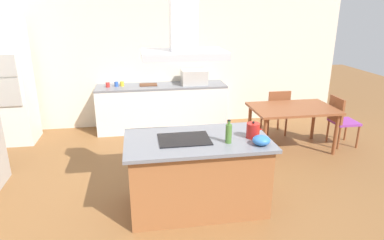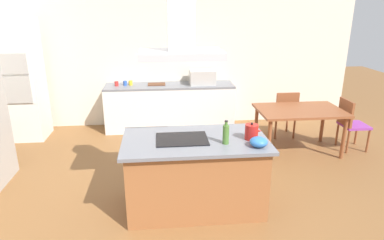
{
  "view_description": "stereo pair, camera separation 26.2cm",
  "coord_description": "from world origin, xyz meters",
  "px_view_note": "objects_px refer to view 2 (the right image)",
  "views": [
    {
      "loc": [
        -0.66,
        -3.62,
        2.39
      ],
      "look_at": [
        0.0,
        0.4,
        1.0
      ],
      "focal_mm": 31.56,
      "sensor_mm": 36.0,
      "label": 1
    },
    {
      "loc": [
        -0.4,
        -3.65,
        2.39
      ],
      "look_at": [
        0.0,
        0.4,
        1.0
      ],
      "focal_mm": 31.56,
      "sensor_mm": 36.0,
      "label": 2
    }
  ],
  "objects_px": {
    "cooktop": "(182,139)",
    "cutting_board": "(157,84)",
    "coffee_mug_red": "(117,84)",
    "mixing_bowl": "(259,142)",
    "range_hood": "(181,34)",
    "chair_facing_back_wall": "(284,111)",
    "chair_at_right_end": "(350,121)",
    "tea_kettle": "(252,132)",
    "coffee_mug_yellow": "(131,83)",
    "countertop_microwave": "(202,77)",
    "dining_table": "(300,114)",
    "olive_oil_bottle": "(226,134)",
    "wall_oven_stack": "(21,80)",
    "coffee_mug_blue": "(125,83)"
  },
  "relations": [
    {
      "from": "chair_at_right_end",
      "to": "cooktop",
      "type": "bearing_deg",
      "value": -153.31
    },
    {
      "from": "countertop_microwave",
      "to": "coffee_mug_red",
      "type": "height_order",
      "value": "countertop_microwave"
    },
    {
      "from": "tea_kettle",
      "to": "coffee_mug_yellow",
      "type": "distance_m",
      "value": 3.41
    },
    {
      "from": "countertop_microwave",
      "to": "wall_oven_stack",
      "type": "relative_size",
      "value": 0.23
    },
    {
      "from": "cooktop",
      "to": "tea_kettle",
      "type": "distance_m",
      "value": 0.82
    },
    {
      "from": "coffee_mug_red",
      "to": "tea_kettle",
      "type": "bearing_deg",
      "value": -57.58
    },
    {
      "from": "tea_kettle",
      "to": "mixing_bowl",
      "type": "xyz_separation_m",
      "value": [
        0.02,
        -0.22,
        -0.04
      ]
    },
    {
      "from": "cutting_board",
      "to": "dining_table",
      "type": "xyz_separation_m",
      "value": [
        2.37,
        -1.43,
        -0.24
      ]
    },
    {
      "from": "chair_facing_back_wall",
      "to": "chair_at_right_end",
      "type": "xyz_separation_m",
      "value": [
        0.92,
        -0.67,
        0.0
      ]
    },
    {
      "from": "chair_at_right_end",
      "to": "range_hood",
      "type": "bearing_deg",
      "value": -153.31
    },
    {
      "from": "coffee_mug_blue",
      "to": "mixing_bowl",
      "type": "bearing_deg",
      "value": -61.56
    },
    {
      "from": "chair_facing_back_wall",
      "to": "coffee_mug_blue",
      "type": "bearing_deg",
      "value": 165.83
    },
    {
      "from": "wall_oven_stack",
      "to": "chair_at_right_end",
      "type": "relative_size",
      "value": 2.47
    },
    {
      "from": "cooktop",
      "to": "wall_oven_stack",
      "type": "bearing_deg",
      "value": 136.05
    },
    {
      "from": "cooktop",
      "to": "coffee_mug_yellow",
      "type": "height_order",
      "value": "coffee_mug_yellow"
    },
    {
      "from": "tea_kettle",
      "to": "countertop_microwave",
      "type": "height_order",
      "value": "countertop_microwave"
    },
    {
      "from": "cooktop",
      "to": "olive_oil_bottle",
      "type": "height_order",
      "value": "olive_oil_bottle"
    },
    {
      "from": "cutting_board",
      "to": "wall_oven_stack",
      "type": "relative_size",
      "value": 0.15
    },
    {
      "from": "coffee_mug_yellow",
      "to": "wall_oven_stack",
      "type": "relative_size",
      "value": 0.04
    },
    {
      "from": "tea_kettle",
      "to": "dining_table",
      "type": "bearing_deg",
      "value": 51.15
    },
    {
      "from": "olive_oil_bottle",
      "to": "range_hood",
      "type": "bearing_deg",
      "value": 160.44
    },
    {
      "from": "cutting_board",
      "to": "range_hood",
      "type": "relative_size",
      "value": 0.38
    },
    {
      "from": "countertop_microwave",
      "to": "cutting_board",
      "type": "bearing_deg",
      "value": 176.84
    },
    {
      "from": "tea_kettle",
      "to": "coffee_mug_yellow",
      "type": "height_order",
      "value": "tea_kettle"
    },
    {
      "from": "mixing_bowl",
      "to": "cutting_board",
      "type": "height_order",
      "value": "mixing_bowl"
    },
    {
      "from": "cutting_board",
      "to": "chair_facing_back_wall",
      "type": "bearing_deg",
      "value": -17.77
    },
    {
      "from": "tea_kettle",
      "to": "range_hood",
      "type": "height_order",
      "value": "range_hood"
    },
    {
      "from": "range_hood",
      "to": "chair_facing_back_wall",
      "type": "bearing_deg",
      "value": 46.25
    },
    {
      "from": "coffee_mug_yellow",
      "to": "range_hood",
      "type": "distance_m",
      "value": 3.25
    },
    {
      "from": "cutting_board",
      "to": "chair_facing_back_wall",
      "type": "height_order",
      "value": "cutting_board"
    },
    {
      "from": "chair_at_right_end",
      "to": "cutting_board",
      "type": "bearing_deg",
      "value": 156.55
    },
    {
      "from": "chair_at_right_end",
      "to": "range_hood",
      "type": "relative_size",
      "value": 0.99
    },
    {
      "from": "tea_kettle",
      "to": "chair_facing_back_wall",
      "type": "xyz_separation_m",
      "value": [
        1.27,
        2.24,
        -0.48
      ]
    },
    {
      "from": "olive_oil_bottle",
      "to": "range_hood",
      "type": "relative_size",
      "value": 0.31
    },
    {
      "from": "cooktop",
      "to": "dining_table",
      "type": "distance_m",
      "value": 2.58
    },
    {
      "from": "cutting_board",
      "to": "chair_facing_back_wall",
      "type": "xyz_separation_m",
      "value": [
        2.37,
        -0.76,
        -0.4
      ]
    },
    {
      "from": "coffee_mug_blue",
      "to": "olive_oil_bottle",
      "type": "bearing_deg",
      "value": -65.78
    },
    {
      "from": "cooktop",
      "to": "cutting_board",
      "type": "xyz_separation_m",
      "value": [
        -0.3,
        2.93,
        0.0
      ]
    },
    {
      "from": "mixing_bowl",
      "to": "countertop_microwave",
      "type": "bearing_deg",
      "value": 94.01
    },
    {
      "from": "coffee_mug_yellow",
      "to": "mixing_bowl",
      "type": "bearing_deg",
      "value": -63.11
    },
    {
      "from": "coffee_mug_yellow",
      "to": "olive_oil_bottle",
      "type": "bearing_deg",
      "value": -67.49
    },
    {
      "from": "olive_oil_bottle",
      "to": "range_hood",
      "type": "xyz_separation_m",
      "value": [
        -0.48,
        0.17,
        1.09
      ]
    },
    {
      "from": "mixing_bowl",
      "to": "range_hood",
      "type": "distance_m",
      "value": 1.45
    },
    {
      "from": "cooktop",
      "to": "mixing_bowl",
      "type": "height_order",
      "value": "mixing_bowl"
    },
    {
      "from": "range_hood",
      "to": "cutting_board",
      "type": "bearing_deg",
      "value": 95.75
    },
    {
      "from": "coffee_mug_red",
      "to": "mixing_bowl",
      "type": "bearing_deg",
      "value": -59.13
    },
    {
      "from": "cutting_board",
      "to": "dining_table",
      "type": "distance_m",
      "value": 2.78
    },
    {
      "from": "wall_oven_stack",
      "to": "coffee_mug_yellow",
      "type": "bearing_deg",
      "value": 8.41
    },
    {
      "from": "coffee_mug_blue",
      "to": "chair_at_right_end",
      "type": "xyz_separation_m",
      "value": [
        3.9,
        -1.42,
        -0.44
      ]
    },
    {
      "from": "coffee_mug_red",
      "to": "chair_at_right_end",
      "type": "bearing_deg",
      "value": -18.86
    }
  ]
}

